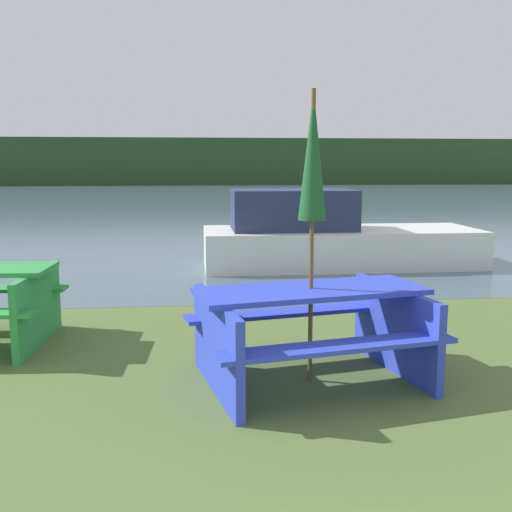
{
  "coord_description": "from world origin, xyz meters",
  "views": [
    {
      "loc": [
        -0.52,
        -0.13,
        1.8
      ],
      "look_at": [
        0.13,
        6.01,
        0.85
      ],
      "focal_mm": 42.0,
      "sensor_mm": 36.0,
      "label": 1
    }
  ],
  "objects": [
    {
      "name": "water",
      "position": [
        0.0,
        32.41,
        -0.0
      ],
      "size": [
        60.0,
        50.0,
        0.0
      ],
      "color": "#425B6B",
      "rests_on": "ground_plane"
    },
    {
      "name": "far_treeline",
      "position": [
        0.0,
        52.41,
        2.0
      ],
      "size": [
        80.0,
        1.6,
        4.0
      ],
      "color": "#284723",
      "rests_on": "water"
    },
    {
      "name": "picnic_table_blue",
      "position": [
        0.44,
        4.62,
        0.48
      ],
      "size": [
        2.12,
        1.73,
        0.79
      ],
      "rotation": [
        0.0,
        0.0,
        0.2
      ],
      "color": "blue",
      "rests_on": "ground_plane"
    },
    {
      "name": "umbrella_darkgreen",
      "position": [
        0.44,
        4.62,
        1.83
      ],
      "size": [
        0.23,
        0.23,
        2.39
      ],
      "color": "brown",
      "rests_on": "ground_plane"
    },
    {
      "name": "boat",
      "position": [
        1.88,
        10.23,
        0.5
      ],
      "size": [
        4.84,
        1.74,
        1.36
      ],
      "rotation": [
        0.0,
        0.0,
        -0.0
      ],
      "color": "silver",
      "rests_on": "water"
    }
  ]
}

